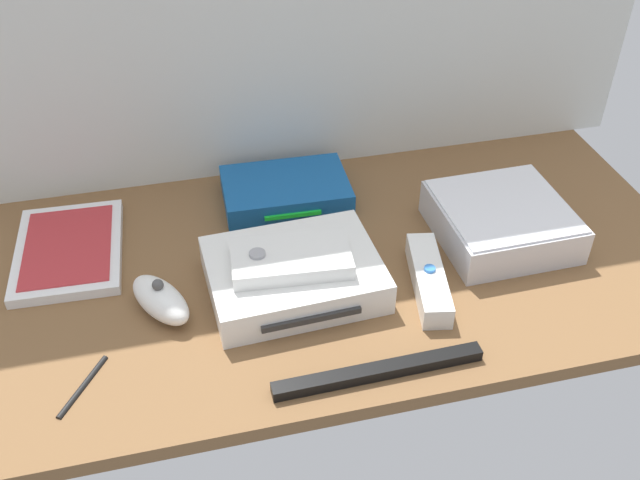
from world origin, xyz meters
TOP-DOWN VIEW (x-y plane):
  - ground_plane at (0.00, 0.00)cm, footprint 100.00×48.00cm
  - game_console at (-4.25, -3.74)cm, footprint 21.77×17.30cm
  - mini_computer at (25.29, 0.26)cm, footprint 17.33×17.33cm
  - game_case at (-32.00, 9.73)cm, footprint 14.29×19.49cm
  - network_router at (-1.49, 15.20)cm, footprint 18.37×12.81cm
  - remote_wand at (12.08, -7.73)cm, footprint 6.32×15.21cm
  - remote_nunchuk at (-20.69, -4.26)cm, footprint 8.83×10.86cm
  - remote_classic_pad at (-4.70, -4.32)cm, footprint 15.02×9.17cm
  - sensor_bar at (1.83, -20.00)cm, footprint 24.03×2.21cm
  - stylus_pen at (-29.92, -14.04)cm, footprint 5.44×7.96cm

SIDE VIEW (x-z plane):
  - ground_plane at x=0.00cm, z-range -2.00..0.00cm
  - stylus_pen at x=-29.92cm, z-range 0.00..0.70cm
  - sensor_bar at x=1.83cm, z-range 0.00..1.40cm
  - game_case at x=-32.00cm, z-range -0.02..1.54cm
  - remote_wand at x=12.08cm, z-range -0.19..3.21cm
  - network_router at x=-1.49cm, z-range 0.00..3.40cm
  - remote_nunchuk at x=-20.69cm, z-range -0.51..4.59cm
  - game_console at x=-4.25cm, z-range 0.00..4.40cm
  - mini_computer at x=25.29cm, z-range -0.01..5.29cm
  - remote_classic_pad at x=-4.70cm, z-range 4.21..6.61cm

